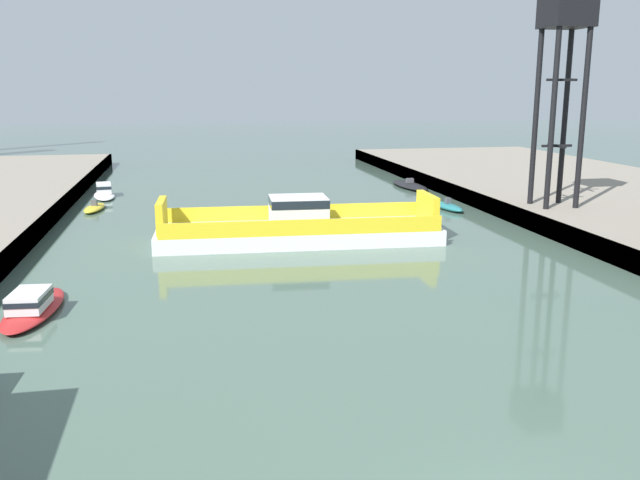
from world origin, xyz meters
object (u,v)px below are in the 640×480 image
Objects in this scene: moored_boat_near_left at (104,192)px; moored_boat_upstream_a at (410,185)px; crane_tower at (565,38)px; moored_boat_mid_right at (448,206)px; moored_boat_far_left at (32,305)px; chain_ferry at (298,228)px; moored_boat_near_right at (94,208)px.

moored_boat_near_left is 32.87m from moored_boat_upstream_a.
crane_tower is (38.01, -21.39, 14.27)m from moored_boat_near_left.
moored_boat_mid_right is 17.40m from crane_tower.
moored_boat_near_left is 0.95× the size of moored_boat_far_left.
chain_ferry is 2.93× the size of moored_boat_near_left.
chain_ferry is at bearing -44.96° from moored_boat_near_right.
crane_tower is at bearing -50.36° from moored_boat_mid_right.
moored_boat_near_right is 0.69× the size of moored_boat_far_left.
chain_ferry is 1.22× the size of crane_tower.
chain_ferry reaches higher than moored_boat_upstream_a.
moored_boat_far_left is (0.66, -29.67, 0.24)m from moored_boat_near_right.
moored_boat_mid_right reaches higher than moored_boat_upstream_a.
chain_ferry is 29.34m from moored_boat_upstream_a.
moored_boat_far_left is at bearing -88.72° from moored_boat_near_right.
moored_boat_far_left is at bearing -142.73° from moored_boat_mid_right.
moored_boat_near_right is 0.61× the size of moored_boat_upstream_a.
chain_ferry is at bearing -56.17° from moored_boat_near_left.
crane_tower reaches higher than moored_boat_upstream_a.
chain_ferry reaches higher than moored_boat_near_right.
moored_boat_near_left is 0.42× the size of crane_tower.
moored_boat_near_left reaches higher than moored_boat_mid_right.
moored_boat_far_left is at bearing -130.56° from moored_boat_upstream_a.
moored_boat_mid_right is at bearing -23.67° from moored_boat_near_left.
crane_tower is at bearing 7.48° from chain_ferry.
crane_tower reaches higher than moored_boat_far_left.
moored_boat_mid_right is at bearing 33.36° from chain_ferry.
moored_boat_far_left is 49.52m from moored_boat_upstream_a.
moored_boat_mid_right is 13.92m from moored_boat_upstream_a.
moored_boat_mid_right is at bearing -10.56° from moored_boat_near_right.
moored_boat_mid_right is at bearing -94.15° from moored_boat_upstream_a.
moored_boat_upstream_a is 0.50× the size of crane_tower.
moored_boat_mid_right is 0.60× the size of moored_boat_upstream_a.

